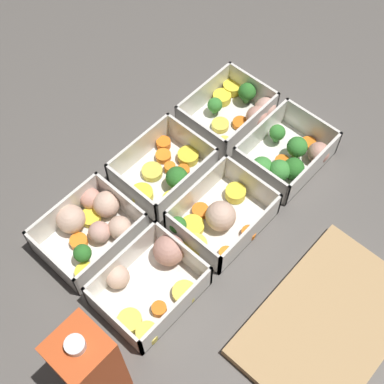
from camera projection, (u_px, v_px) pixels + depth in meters
The scene contains 9 objects.
ground_plane at pixel (192, 198), 0.93m from camera, with size 4.00×4.00×0.00m, color #56514C.
container_near_left at pixel (237, 110), 1.01m from camera, with size 0.16×0.14×0.06m.
container_near_center at pixel (166, 171), 0.93m from camera, with size 0.17×0.13×0.06m.
container_near_right at pixel (92, 225), 0.87m from camera, with size 0.16×0.14×0.06m.
container_far_left at pixel (287, 156), 0.94m from camera, with size 0.15×0.13×0.06m.
container_far_center at pixel (218, 217), 0.88m from camera, with size 0.17×0.13×0.06m.
container_far_right at pixel (152, 279), 0.82m from camera, with size 0.17×0.14×0.06m.
juice_carton at pixel (90, 368), 0.68m from camera, with size 0.07×0.07×0.20m.
cutting_board at pixel (328, 323), 0.80m from camera, with size 0.28×0.18×0.02m.
Camera 1 is at (0.36, 0.32, 0.79)m, focal length 50.00 mm.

